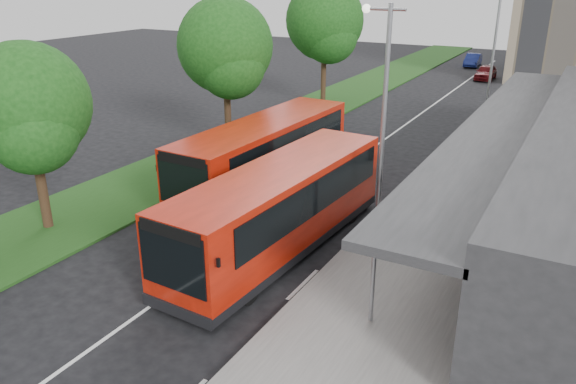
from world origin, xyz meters
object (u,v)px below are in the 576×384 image
object	(u,v)px
tree_mid	(226,52)
lamp_post_near	(382,112)
litter_bin	(473,168)
bollard	(473,129)
car_near	(486,72)
tree_near	(30,112)
car_far	(473,60)
tree_far	(325,26)
bus_second	(265,155)
lamp_post_far	(493,46)
bus_main	(280,209)

from	to	relation	value
tree_mid	lamp_post_near	bearing A→B (deg)	-32.36
litter_bin	bollard	size ratio (longest dim) A/B	0.85
tree_mid	car_near	world-z (taller)	tree_mid
tree_near	car_far	distance (m)	48.24
tree_far	litter_bin	size ratio (longest dim) A/B	9.84
bus_second	lamp_post_near	bearing A→B (deg)	-20.65
car_near	car_far	xyz separation A→B (m)	(-2.63, 7.23, -0.02)
lamp_post_far	lamp_post_near	bearing A→B (deg)	-90.00
bus_second	bollard	size ratio (longest dim) A/B	10.49
tree_near	litter_bin	bearing A→B (deg)	45.26
tree_mid	car_near	xyz separation A→B (m)	(8.28, 28.52, -4.49)
bus_main	car_far	xyz separation A→B (m)	(-2.87, 45.08, -0.89)
tree_mid	tree_near	bearing A→B (deg)	-90.00
tree_near	bollard	xyz separation A→B (m)	(11.45, 19.76, -3.80)
car_near	tree_near	bearing A→B (deg)	-102.61
tree_near	lamp_post_near	world-z (taller)	lamp_post_near
tree_mid	bus_second	xyz separation A→B (m)	(5.02, -4.51, -3.59)
tree_mid	car_far	world-z (taller)	tree_mid
tree_mid	lamp_post_far	xyz separation A→B (m)	(11.13, 12.95, -0.43)
car_far	car_near	bearing A→B (deg)	-73.40
tree_far	lamp_post_far	bearing A→B (deg)	4.87
tree_far	bus_main	distance (m)	23.32
tree_far	car_far	distance (m)	24.91
tree_far	bus_main	world-z (taller)	tree_far
tree_near	lamp_post_near	bearing A→B (deg)	23.97
tree_near	bus_main	xyz separation A→B (m)	(8.52, 2.68, -2.94)
lamp_post_far	car_near	bearing A→B (deg)	100.36
tree_far	lamp_post_far	world-z (taller)	tree_far
tree_near	tree_mid	size ratio (longest dim) A/B	0.87
lamp_post_far	bus_second	size ratio (longest dim) A/B	0.74
tree_mid	car_far	distance (m)	36.48
lamp_post_far	car_near	xyz separation A→B (m)	(-2.85, 15.58, -4.06)
tree_near	tree_far	world-z (taller)	tree_far
lamp_post_near	tree_mid	bearing A→B (deg)	147.64
litter_bin	car_far	size ratio (longest dim) A/B	0.23
lamp_post_near	litter_bin	bearing A→B (deg)	77.59
tree_far	bollard	world-z (taller)	tree_far
tree_near	bus_main	bearing A→B (deg)	17.43
lamp_post_far	bollard	distance (m)	6.59
tree_near	tree_mid	world-z (taller)	tree_mid
lamp_post_far	bus_main	world-z (taller)	lamp_post_far
tree_far	bus_main	size ratio (longest dim) A/B	0.81
tree_far	car_near	size ratio (longest dim) A/B	2.22
tree_mid	lamp_post_near	size ratio (longest dim) A/B	1.00
tree_near	bollard	size ratio (longest dim) A/B	6.70
car_near	bus_main	bearing A→B (deg)	-90.70
bus_second	litter_bin	xyz separation A→B (m)	(7.88, 5.54, -0.97)
bus_main	car_near	size ratio (longest dim) A/B	2.75
litter_bin	car_near	distance (m)	27.89
tree_near	lamp_post_far	world-z (taller)	lamp_post_far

